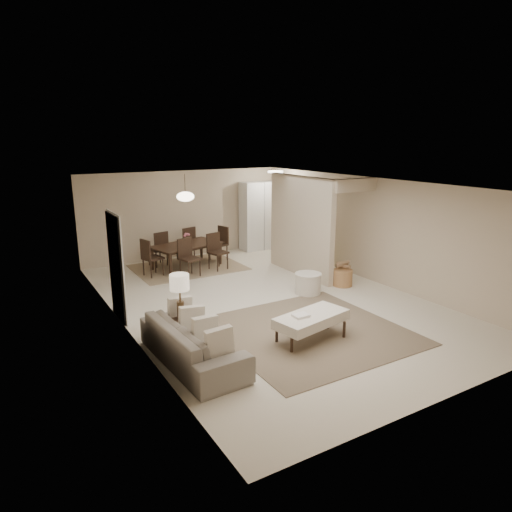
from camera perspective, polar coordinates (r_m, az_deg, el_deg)
floor at (r=9.88m, az=1.21°, el=-5.56°), size 9.00×9.00×0.00m
ceiling at (r=9.33m, az=1.30°, el=9.03°), size 9.00×9.00×0.00m
back_wall at (r=13.49m, az=-8.93°, el=5.20°), size 6.00×0.00×6.00m
left_wall at (r=8.39m, az=-16.44°, el=-0.89°), size 0.00×9.00×9.00m
right_wall at (r=11.37m, az=14.23°, el=3.21°), size 0.00×9.00×9.00m
partition at (r=11.53m, az=5.59°, el=3.74°), size 0.15×2.50×2.50m
doorway at (r=9.02m, az=-17.12°, el=-1.39°), size 0.04×0.90×2.04m
pantry_cabinet at (r=14.24m, az=0.47°, el=5.05°), size 1.20×0.55×2.10m
flush_light at (r=13.25m, az=2.45°, el=10.47°), size 0.44×0.44×0.05m
living_rug at (r=8.41m, az=6.68°, el=-9.32°), size 3.20×3.20×0.01m
sofa at (r=7.24m, az=-7.94°, el=-10.67°), size 2.28×0.99×0.65m
ottoman_bench at (r=7.93m, az=6.92°, el=-7.86°), size 1.43×0.86×0.48m
side_table at (r=7.78m, az=-9.28°, el=-9.46°), size 0.56×0.56×0.51m
table_lamp at (r=7.49m, az=-9.53°, el=-3.74°), size 0.32×0.32×0.76m
round_pouf at (r=10.30m, az=6.52°, el=-3.45°), size 0.60×0.60×0.46m
wicker_basket at (r=10.98m, az=10.77°, el=-2.68°), size 0.50×0.50×0.39m
dining_rug at (r=12.47m, az=-8.48°, el=-1.41°), size 2.80×2.10×0.01m
dining_table at (r=12.39m, az=-8.54°, el=-0.00°), size 2.02×1.44×0.64m
dining_chairs at (r=12.35m, az=-8.57°, el=0.72°), size 2.62×2.15×0.97m
vase at (r=12.29m, az=-8.61°, el=1.83°), size 0.18×0.18×0.17m
yellow_mat at (r=12.38m, az=7.01°, el=-1.48°), size 0.90×0.55×0.01m
pendant_light at (r=12.09m, az=-8.82°, el=7.35°), size 0.46×0.46×0.71m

